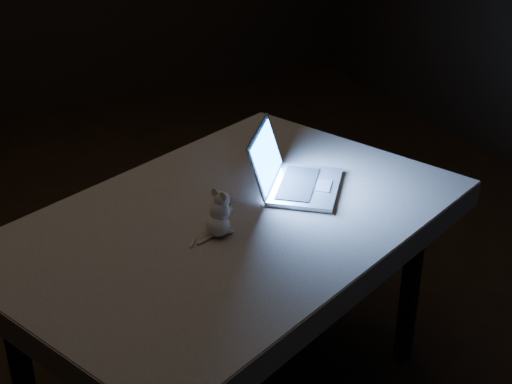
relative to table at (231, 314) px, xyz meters
name	(u,v)px	position (x,y,z in m)	size (l,w,h in m)	color
floor	(153,329)	(-0.12, 0.47, -0.35)	(5.00, 5.00, 0.00)	black
table	(231,314)	(0.00, 0.00, 0.00)	(1.31, 0.84, 0.70)	black
tablecloth	(251,227)	(0.06, -0.02, 0.32)	(1.39, 0.93, 0.08)	beige
laptop	(306,161)	(0.29, 0.06, 0.46)	(0.29, 0.25, 0.20)	#B1B1B5
plush_mouse	(217,214)	(-0.07, -0.08, 0.43)	(0.10, 0.10, 0.14)	white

